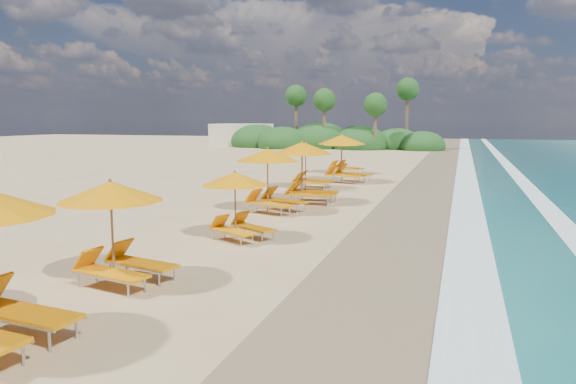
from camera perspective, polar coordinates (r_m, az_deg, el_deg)
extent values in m
plane|color=tan|center=(17.15, 0.00, -3.98)|extent=(160.00, 160.00, 0.00)
cube|color=#7B6749|center=(16.38, 13.47, -4.74)|extent=(4.00, 160.00, 0.01)
cube|color=white|center=(16.33, 18.74, -4.90)|extent=(1.20, 160.00, 0.01)
cylinder|color=olive|center=(12.12, -18.26, -4.14)|extent=(0.05, 0.05, 2.17)
cone|color=orange|center=(11.97, -18.44, 0.08)|extent=(2.62, 2.62, 0.44)
sphere|color=olive|center=(11.95, -18.49, 1.23)|extent=(0.08, 0.08, 0.08)
cylinder|color=olive|center=(15.78, -5.65, -1.48)|extent=(0.05, 0.05, 1.93)
cone|color=orange|center=(15.67, -5.69, 1.42)|extent=(2.69, 2.69, 0.39)
sphere|color=olive|center=(15.65, -5.71, 2.20)|extent=(0.07, 0.07, 0.07)
cylinder|color=olive|center=(20.24, -2.18, 1.22)|extent=(0.06, 0.06, 2.35)
cone|color=orange|center=(20.15, -2.20, 3.98)|extent=(3.07, 3.07, 0.47)
sphere|color=olive|center=(20.13, -2.20, 4.73)|extent=(0.08, 0.08, 0.08)
cylinder|color=olive|center=(22.42, 1.50, 2.06)|extent=(0.06, 0.06, 2.50)
cone|color=orange|center=(22.34, 1.51, 4.71)|extent=(2.61, 2.61, 0.50)
sphere|color=olive|center=(22.32, 1.52, 5.43)|extent=(0.09, 0.09, 0.09)
cylinder|color=olive|center=(26.95, 1.89, 2.79)|extent=(0.06, 0.06, 2.26)
cone|color=orange|center=(26.89, 1.90, 4.78)|extent=(2.34, 2.34, 0.45)
sphere|color=olive|center=(26.87, 1.90, 5.32)|extent=(0.08, 0.08, 0.08)
cylinder|color=olive|center=(29.84, 5.74, 3.56)|extent=(0.06, 0.06, 2.58)
cone|color=orange|center=(29.78, 5.77, 5.61)|extent=(3.37, 3.37, 0.52)
sphere|color=olive|center=(29.77, 5.78, 6.16)|extent=(0.09, 0.09, 0.09)
cylinder|color=olive|center=(34.41, 5.70, 3.83)|extent=(0.06, 0.06, 2.22)
cone|color=orange|center=(34.35, 5.73, 5.37)|extent=(2.99, 2.99, 0.45)
sphere|color=olive|center=(34.34, 5.73, 5.78)|extent=(0.08, 0.08, 0.08)
ellipsoid|color=#163D14|center=(62.04, 7.69, 5.15)|extent=(6.40, 6.40, 4.16)
ellipsoid|color=#163D14|center=(64.10, 3.43, 5.36)|extent=(7.20, 7.20, 4.68)
ellipsoid|color=#163D14|center=(63.33, -0.55, 5.24)|extent=(6.00, 6.00, 3.90)
ellipsoid|color=#163D14|center=(63.43, 11.58, 5.05)|extent=(5.60, 5.60, 3.64)
ellipsoid|color=#163D14|center=(66.57, -3.27, 5.41)|extent=(6.60, 6.60, 4.29)
ellipsoid|color=#163D14|center=(61.17, 14.17, 4.81)|extent=(5.00, 5.00, 3.25)
cylinder|color=brown|center=(59.67, 9.27, 6.81)|extent=(0.36, 0.36, 5.00)
sphere|color=#163D14|center=(59.68, 9.32, 9.21)|extent=(2.60, 2.60, 2.60)
cylinder|color=brown|center=(61.85, 3.88, 7.21)|extent=(0.36, 0.36, 5.60)
sphere|color=#163D14|center=(61.88, 3.90, 9.80)|extent=(2.60, 2.60, 2.60)
cylinder|color=brown|center=(64.86, 0.86, 7.52)|extent=(0.36, 0.36, 6.20)
sphere|color=#163D14|center=(64.91, 0.87, 10.26)|extent=(2.60, 2.60, 2.60)
cylinder|color=brown|center=(63.25, 12.56, 7.60)|extent=(0.36, 0.36, 6.80)
sphere|color=#163D14|center=(63.34, 12.66, 10.68)|extent=(2.60, 2.60, 2.60)
cube|color=beige|center=(69.53, -4.99, 6.12)|extent=(7.00, 5.00, 2.80)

